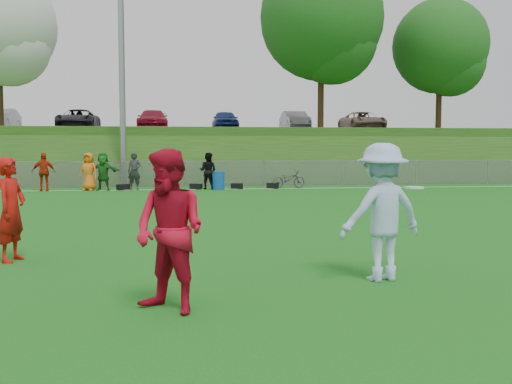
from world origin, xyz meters
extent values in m
plane|color=#196214|center=(0.00, 0.00, 0.00)|extent=(120.00, 120.00, 0.00)
cube|color=white|center=(0.00, 18.00, 0.01)|extent=(60.00, 0.10, 0.01)
cube|color=gray|center=(0.00, 20.00, 0.60)|extent=(58.00, 0.02, 1.20)
cube|color=gray|center=(0.00, 20.00, 1.25)|extent=(58.00, 0.04, 0.04)
cylinder|color=gray|center=(-3.00, 20.80, 6.00)|extent=(0.30, 0.30, 12.00)
cube|color=#1E4D15|center=(0.00, 31.00, 1.50)|extent=(120.00, 18.00, 3.00)
cube|color=black|center=(0.00, 33.00, 3.05)|extent=(120.00, 12.00, 0.10)
sphere|color=silver|center=(-9.40, 24.70, 7.50)|extent=(4.50, 4.50, 4.50)
cylinder|color=black|center=(8.00, 24.50, 7.25)|extent=(0.36, 0.36, 8.50)
sphere|color=#144A13|center=(8.00, 24.50, 9.38)|extent=(7.14, 7.14, 7.14)
sphere|color=#144A13|center=(8.60, 24.20, 8.10)|extent=(5.10, 5.10, 5.10)
cylinder|color=black|center=(16.00, 26.00, 6.50)|extent=(0.36, 0.36, 7.00)
sphere|color=#144A13|center=(16.00, 26.00, 8.25)|extent=(5.88, 5.88, 5.88)
sphere|color=#144A13|center=(16.60, 25.70, 7.20)|extent=(4.20, 4.20, 4.20)
imported|color=#949499|center=(-12.00, 32.00, 3.82)|extent=(1.52, 4.37, 1.44)
imported|color=black|center=(-7.00, 32.00, 3.82)|extent=(2.39, 5.18, 1.44)
imported|color=maroon|center=(-2.00, 32.00, 3.82)|extent=(2.02, 4.96, 1.44)
imported|color=navy|center=(3.00, 32.00, 3.82)|extent=(1.70, 4.23, 1.44)
imported|color=slate|center=(8.00, 32.00, 3.82)|extent=(1.52, 4.37, 1.44)
imported|color=#8B745E|center=(13.00, 32.00, 3.82)|extent=(2.39, 5.18, 1.44)
imported|color=#B82A0C|center=(-6.22, 18.00, 0.85)|extent=(1.04, 0.55, 1.69)
imported|color=orange|center=(-4.27, 18.00, 0.85)|extent=(0.97, 0.80, 1.69)
imported|color=#1C6A1E|center=(-3.65, 18.00, 0.85)|extent=(1.63, 0.72, 1.69)
imported|color=#28282A|center=(-2.26, 18.00, 0.85)|extent=(0.68, 0.50, 1.69)
imported|color=black|center=(1.06, 18.00, 0.85)|extent=(1.02, 0.94, 1.69)
cube|color=black|center=(-2.79, 18.10, 0.13)|extent=(0.61, 0.54, 0.26)
cube|color=black|center=(0.51, 18.10, 0.13)|extent=(0.61, 0.46, 0.26)
cube|color=black|center=(2.41, 18.10, 0.13)|extent=(0.60, 0.39, 0.26)
cube|color=black|center=(4.10, 18.10, 0.13)|extent=(0.61, 0.46, 0.26)
imported|color=#B4110C|center=(-3.07, 1.68, 0.88)|extent=(0.57, 0.72, 1.75)
imported|color=red|center=(-0.39, -1.71, 0.95)|extent=(1.17, 1.14, 1.89)
imported|color=#B0C9F5|center=(2.59, -0.48, 0.99)|extent=(1.41, 1.01, 1.97)
cylinder|color=white|center=(3.24, -0.10, 1.30)|extent=(0.29, 0.29, 0.03)
cylinder|color=#0E4C9B|center=(1.52, 17.72, 0.42)|extent=(0.69, 0.69, 0.83)
imported|color=#313134|center=(4.87, 18.18, 0.43)|extent=(1.73, 0.91, 0.87)
camera|label=1|loc=(-0.29, -8.27, 1.90)|focal=40.00mm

